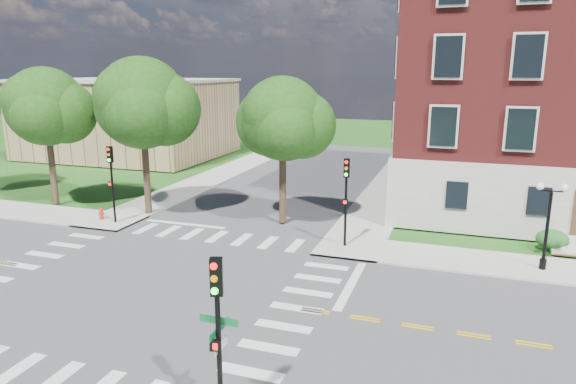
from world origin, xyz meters
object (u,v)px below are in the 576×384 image
(fire_hydrant, at_px, (101,214))
(traffic_signal_se, at_px, (218,322))
(traffic_signal_ne, at_px, (346,191))
(traffic_signal_nw, at_px, (111,174))
(street_sign_pole, at_px, (220,349))
(twin_lamp_west, at_px, (548,221))

(fire_hydrant, bearing_deg, traffic_signal_se, -43.78)
(traffic_signal_se, bearing_deg, traffic_signal_ne, 90.21)
(traffic_signal_nw, distance_m, street_sign_pole, 20.76)
(traffic_signal_nw, distance_m, fire_hydrant, 3.01)
(fire_hydrant, bearing_deg, traffic_signal_nw, -13.69)
(traffic_signal_se, relative_size, street_sign_pole, 1.55)
(twin_lamp_west, xyz_separation_m, street_sign_pole, (-9.75, -14.90, -0.21))
(traffic_signal_se, height_order, fire_hydrant, traffic_signal_se)
(fire_hydrant, bearing_deg, street_sign_pole, -43.52)
(street_sign_pole, bearing_deg, traffic_signal_ne, 89.98)
(traffic_signal_ne, distance_m, fire_hydrant, 16.08)
(street_sign_pole, xyz_separation_m, fire_hydrant, (-15.85, 15.05, -1.84))
(traffic_signal_ne, height_order, traffic_signal_nw, same)
(twin_lamp_west, bearing_deg, traffic_signal_se, -122.67)
(traffic_signal_ne, height_order, street_sign_pole, traffic_signal_ne)
(traffic_signal_se, xyz_separation_m, street_sign_pole, (-0.06, 0.20, -0.88))
(traffic_signal_se, distance_m, street_sign_pole, 0.90)
(twin_lamp_west, height_order, fire_hydrant, twin_lamp_west)
(street_sign_pole, bearing_deg, twin_lamp_west, 56.81)
(traffic_signal_se, distance_m, traffic_signal_nw, 20.93)
(traffic_signal_nw, bearing_deg, traffic_signal_se, -45.55)
(twin_lamp_west, bearing_deg, traffic_signal_nw, -179.63)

